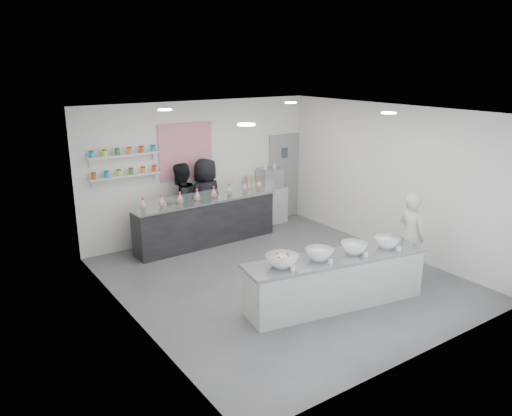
% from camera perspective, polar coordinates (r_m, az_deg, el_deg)
% --- Properties ---
extents(floor, '(6.00, 6.00, 0.00)m').
position_cam_1_polar(floor, '(9.16, 2.91, -8.07)').
color(floor, '#515156').
rests_on(floor, ground).
extents(ceiling, '(6.00, 6.00, 0.00)m').
position_cam_1_polar(ceiling, '(8.38, 3.21, 10.96)').
color(ceiling, white).
rests_on(ceiling, floor).
extents(back_wall, '(5.50, 0.00, 5.50)m').
position_cam_1_polar(back_wall, '(11.11, -6.38, 4.39)').
color(back_wall, white).
rests_on(back_wall, floor).
extents(left_wall, '(0.00, 6.00, 6.00)m').
position_cam_1_polar(left_wall, '(7.38, -14.21, -2.21)').
color(left_wall, white).
rests_on(left_wall, floor).
extents(right_wall, '(0.00, 6.00, 6.00)m').
position_cam_1_polar(right_wall, '(10.50, 15.10, 3.22)').
color(right_wall, white).
rests_on(right_wall, floor).
extents(back_door, '(0.88, 0.04, 2.10)m').
position_cam_1_polar(back_door, '(12.40, 3.17, 3.60)').
color(back_door, gray).
rests_on(back_door, floor).
extents(pattern_panel, '(1.25, 0.03, 1.20)m').
position_cam_1_polar(pattern_panel, '(10.85, -8.03, 6.46)').
color(pattern_panel, '#D9254F').
rests_on(pattern_panel, back_wall).
extents(jar_shelf_lower, '(1.45, 0.22, 0.04)m').
position_cam_1_polar(jar_shelf_lower, '(10.32, -14.74, 3.59)').
color(jar_shelf_lower, silver).
rests_on(jar_shelf_lower, back_wall).
extents(jar_shelf_upper, '(1.45, 0.22, 0.04)m').
position_cam_1_polar(jar_shelf_upper, '(10.24, -14.91, 5.88)').
color(jar_shelf_upper, silver).
rests_on(jar_shelf_upper, back_wall).
extents(preserve_jars, '(1.45, 0.10, 0.56)m').
position_cam_1_polar(preserve_jars, '(10.24, -14.82, 5.10)').
color(preserve_jars, '#D44C1B').
rests_on(preserve_jars, jar_shelf_lower).
extents(downlight_0, '(0.24, 0.24, 0.02)m').
position_cam_1_polar(downlight_0, '(6.76, -1.12, 9.52)').
color(downlight_0, white).
rests_on(downlight_0, ceiling).
extents(downlight_1, '(0.24, 0.24, 0.02)m').
position_cam_1_polar(downlight_1, '(8.61, 14.92, 10.46)').
color(downlight_1, white).
rests_on(downlight_1, ceiling).
extents(downlight_2, '(0.24, 0.24, 0.02)m').
position_cam_1_polar(downlight_2, '(9.04, -10.37, 10.99)').
color(downlight_2, white).
rests_on(downlight_2, ceiling).
extents(downlight_3, '(0.24, 0.24, 0.02)m').
position_cam_1_polar(downlight_3, '(10.50, 3.99, 11.92)').
color(downlight_3, white).
rests_on(downlight_3, ceiling).
extents(prep_counter, '(3.15, 1.23, 0.84)m').
position_cam_1_polar(prep_counter, '(8.17, 9.08, -8.20)').
color(prep_counter, '#B2B2AD').
rests_on(prep_counter, floor).
extents(back_bar, '(3.23, 0.67, 1.00)m').
position_cam_1_polar(back_bar, '(10.72, -5.70, -1.57)').
color(back_bar, black).
rests_on(back_bar, floor).
extents(sneeze_guard, '(3.17, 0.09, 0.27)m').
position_cam_1_polar(sneeze_guard, '(10.31, -5.01, 1.39)').
color(sneeze_guard, white).
rests_on(sneeze_guard, back_bar).
extents(espresso_ledge, '(1.23, 0.39, 0.92)m').
position_cam_1_polar(espresso_ledge, '(11.97, 0.82, 0.23)').
color(espresso_ledge, '#B2B2AD').
rests_on(espresso_ledge, floor).
extents(espresso_machine, '(0.56, 0.39, 0.43)m').
position_cam_1_polar(espresso_machine, '(11.91, 1.60, 3.49)').
color(espresso_machine, '#93969E').
rests_on(espresso_machine, espresso_ledge).
extents(cup_stacks, '(0.24, 0.24, 0.34)m').
position_cam_1_polar(cup_stacks, '(11.60, -0.74, 2.91)').
color(cup_stacks, beige).
rests_on(cup_stacks, espresso_ledge).
extents(prep_bowls, '(2.45, 0.95, 0.18)m').
position_cam_1_polar(prep_bowls, '(7.97, 9.25, -4.88)').
color(prep_bowls, white).
rests_on(prep_bowls, prep_counter).
extents(label_cards, '(2.01, 0.04, 0.07)m').
position_cam_1_polar(label_cards, '(7.71, 12.46, -6.24)').
color(label_cards, white).
rests_on(label_cards, prep_counter).
extents(cookie_bags, '(2.94, 0.21, 0.26)m').
position_cam_1_polar(cookie_bags, '(10.55, -5.79, 1.66)').
color(cookie_bags, '#FF88D9').
rests_on(cookie_bags, back_bar).
extents(woman_prep, '(0.43, 0.61, 1.59)m').
position_cam_1_polar(woman_prep, '(9.34, 17.34, -3.08)').
color(woman_prep, silver).
rests_on(woman_prep, floor).
extents(staff_left, '(1.04, 0.93, 1.78)m').
position_cam_1_polar(staff_left, '(10.63, -8.58, 0.36)').
color(staff_left, black).
rests_on(staff_left, floor).
extents(staff_right, '(1.00, 0.78, 1.82)m').
position_cam_1_polar(staff_right, '(10.88, -5.71, 0.95)').
color(staff_right, black).
rests_on(staff_right, floor).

